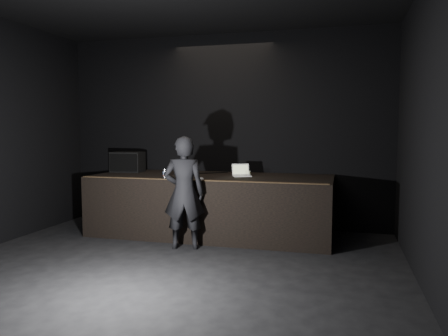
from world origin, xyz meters
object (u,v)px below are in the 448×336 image
at_px(stage_riser, 211,205).
at_px(beer_can, 165,173).
at_px(person, 184,193).
at_px(stage_monitor, 128,162).
at_px(laptop, 241,173).

height_order(stage_riser, beer_can, beer_can).
distance_m(beer_can, person, 0.68).
distance_m(stage_monitor, person, 1.96).
height_order(stage_riser, stage_monitor, stage_monitor).
bearing_deg(beer_can, laptop, 28.10).
bearing_deg(beer_can, stage_monitor, 144.38).
bearing_deg(laptop, stage_riser, 163.88).
distance_m(stage_monitor, beer_can, 1.30).
xyz_separation_m(laptop, beer_can, (-1.12, -0.60, 0.02)).
bearing_deg(laptop, beer_can, -176.01).
height_order(laptop, person, person).
bearing_deg(stage_monitor, laptop, -8.81).
height_order(stage_monitor, beer_can, stage_monitor).
relative_size(stage_monitor, beer_can, 4.05).
relative_size(laptop, beer_can, 2.59).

